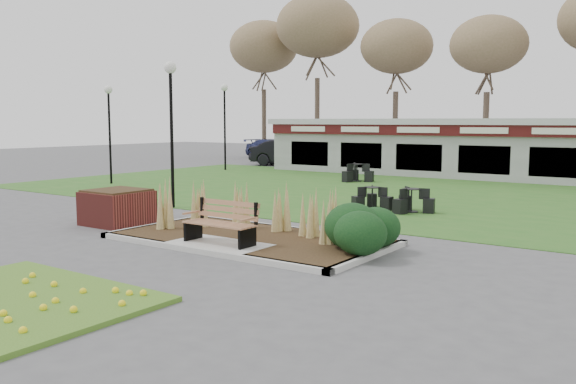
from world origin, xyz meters
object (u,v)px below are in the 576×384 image
Objects in this scene: lamp_post_near_left at (171,102)px; car_silver at (287,152)px; food_pavilion at (493,148)px; bistro_set_a at (357,175)px; bistro_set_b at (411,204)px; bistro_set_c at (372,202)px; car_blue at (273,149)px; lamp_post_mid_left at (109,112)px; car_black at (290,153)px; lamp_post_far_left at (225,108)px; park_bench at (222,222)px; brick_planter at (117,207)px.

lamp_post_near_left reaches higher than car_silver.
food_pavilion is 6.95m from bistro_set_a.
bistro_set_b is 1.00× the size of bistro_set_c.
car_blue is at bearing 159.55° from food_pavilion.
lamp_post_mid_left is 0.88× the size of car_black.
lamp_post_far_left is at bearing 95.56° from lamp_post_mid_left.
lamp_post_mid_left is at bearing -84.44° from lamp_post_far_left.
park_bench reaches higher than bistro_set_a.
park_bench is 1.29× the size of bistro_set_c.
lamp_post_far_left reaches higher than bistro_set_c.
car_silver is at bearing 24.77° from car_black.
bistro_set_b is at bearing -144.53° from car_silver.
park_bench is at bearing -72.29° from bistro_set_a.
park_bench is 21.67m from lamp_post_far_left.
bistro_set_b is 19.97m from car_black.
food_pavilion reaches higher than brick_planter.
car_black is at bearing -149.65° from car_silver.
food_pavilion reaches higher than park_bench.
food_pavilion is 4.95× the size of car_blue.
car_blue is (-4.14, 10.20, -2.81)m from lamp_post_far_left.
food_pavilion is 13.09m from car_black.
brick_planter is 24.40m from car_silver.
lamp_post_near_left is (-5.44, 3.84, 2.79)m from park_bench.
bistro_set_b is 0.27× the size of car_black.
bistro_set_b is at bearing 3.81° from bistro_set_c.
bistro_set_a reaches higher than bistro_set_b.
lamp_post_far_left is at bearing -145.32° from car_blue.
bistro_set_b reaches higher than bistro_set_c.
car_silver is (-1.26, 15.40, -2.39)m from lamp_post_mid_left.
food_pavilion is at bearing 42.65° from lamp_post_mid_left.
lamp_post_mid_left is at bearing 154.00° from lamp_post_near_left.
brick_planter is 0.31× the size of lamp_post_far_left.
lamp_post_far_left is 0.98× the size of car_black.
lamp_post_mid_left reaches higher than food_pavilion.
lamp_post_mid_left is 11.43m from bistro_set_a.
brick_planter is 11.43m from lamp_post_mid_left.
brick_planter is at bearing -165.18° from car_silver.
food_pavilion reaches higher than bistro_set_c.
car_blue is at bearing 135.27° from bistro_set_b.
lamp_post_near_left is 15.10m from lamp_post_far_left.
bistro_set_c is at bearing 55.84° from brick_planter.
food_pavilion is (0.00, 19.71, 0.89)m from park_bench.
car_black is (-14.23, 14.00, 0.55)m from bistro_set_b.
lamp_post_near_left is at bearing -108.91° from food_pavilion.
park_bench is 15.41m from lamp_post_mid_left.
bistro_set_c is 26.46m from car_blue.
lamp_post_far_left is (-14.00, 16.27, 2.94)m from park_bench.
car_black is 0.99× the size of car_blue.
lamp_post_far_left reaches higher than brick_planter.
lamp_post_far_left is at bearing 174.13° from car_silver.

